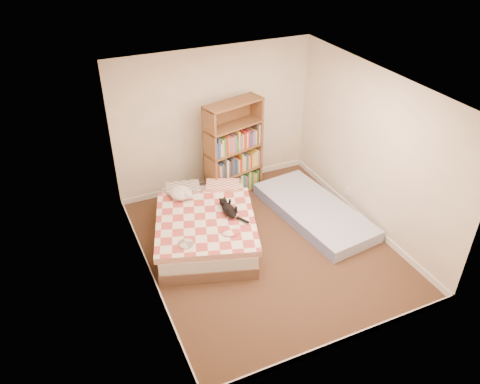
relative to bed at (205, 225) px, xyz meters
name	(u,v)px	position (x,y,z in m)	size (l,w,h in m)	color
room	(268,179)	(0.75, -0.57, 0.96)	(3.51, 4.01, 2.51)	#412B1B
bed	(205,225)	(0.00, 0.00, 0.00)	(1.91, 2.29, 0.53)	brown
bookshelf	(233,161)	(0.93, 1.05, 0.37)	(1.11, 0.60, 1.70)	brown
floor_mattress	(314,211)	(1.83, -0.19, -0.14)	(0.98, 2.18, 0.20)	#788BC8
black_cat	(228,209)	(0.33, -0.14, 0.30)	(0.21, 0.66, 0.15)	black
white_dog	(181,193)	(-0.18, 0.53, 0.32)	(0.38, 0.41, 0.18)	white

